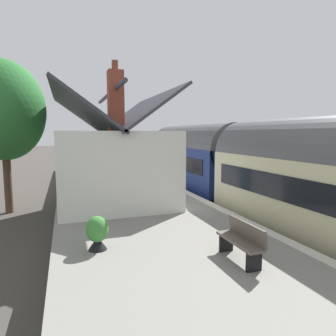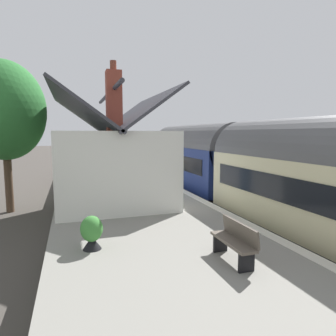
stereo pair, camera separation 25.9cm
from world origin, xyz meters
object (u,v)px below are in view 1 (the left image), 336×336
(train, at_px, (304,181))
(station_sign_board, at_px, (134,155))
(planter_under_sign, at_px, (122,160))
(lamp_post_platform, at_px, (125,134))
(planter_edge_far, at_px, (148,174))
(planter_edge_near, at_px, (130,168))
(bench_near_building, at_px, (242,240))
(bench_platform_end, at_px, (109,161))
(planter_bench_right, at_px, (97,233))
(tree_far_left, at_px, (3,111))
(planter_by_door, at_px, (96,178))
(bench_by_lamp, at_px, (124,170))
(station_building, at_px, (111,162))
(planter_bench_left, at_px, (121,160))

(train, bearing_deg, station_sign_board, 9.93)
(planter_under_sign, height_order, lamp_post_platform, lamp_post_platform)
(planter_edge_far, bearing_deg, planter_edge_near, 17.64)
(bench_near_building, relative_size, bench_platform_end, 1.00)
(bench_near_building, bearing_deg, planter_bench_right, 60.61)
(planter_under_sign, bearing_deg, station_sign_board, -177.22)
(bench_platform_end, relative_size, planter_bench_right, 1.66)
(station_sign_board, height_order, tree_far_left, tree_far_left)
(planter_by_door, bearing_deg, bench_by_lamp, -50.75)
(planter_by_door, bearing_deg, planter_under_sign, -19.65)
(planter_under_sign, distance_m, planter_edge_near, 6.29)
(planter_under_sign, xyz_separation_m, planter_edge_near, (-6.26, 0.60, 0.01))
(station_sign_board, distance_m, tree_far_left, 10.50)
(station_building, distance_m, planter_edge_near, 7.59)
(station_building, distance_m, bench_platform_end, 13.09)
(bench_near_building, relative_size, planter_bench_left, 2.13)
(planter_by_door, distance_m, planter_bench_right, 10.35)
(planter_edge_near, bearing_deg, planter_edge_far, -162.36)
(planter_under_sign, height_order, tree_far_left, tree_far_left)
(bench_platform_end, distance_m, bench_by_lamp, 6.80)
(train, bearing_deg, lamp_post_platform, 10.14)
(lamp_post_platform, relative_size, tree_far_left, 0.55)
(planter_by_door, distance_m, planter_edge_far, 3.27)
(planter_under_sign, distance_m, planter_bench_left, 1.06)
(planter_edge_near, bearing_deg, bench_by_lamp, 147.92)
(planter_edge_far, height_order, tree_far_left, tree_far_left)
(planter_bench_right, bearing_deg, planter_bench_left, -11.76)
(planter_by_door, bearing_deg, station_sign_board, -34.85)
(train, height_order, bench_by_lamp, train)
(bench_near_building, bearing_deg, bench_by_lamp, 0.29)
(planter_by_door, xyz_separation_m, planter_edge_near, (2.58, -2.56, 0.19))
(bench_platform_end, bearing_deg, planter_bench_left, -39.95)
(bench_near_building, xyz_separation_m, planter_edge_near, (14.57, -0.56, -0.01))
(bench_by_lamp, height_order, planter_bench_right, bench_by_lamp)
(station_building, height_order, bench_by_lamp, station_building)
(planter_by_door, bearing_deg, planter_edge_near, -44.76)
(station_building, xyz_separation_m, bench_near_building, (-7.44, -1.79, -1.12))
(station_building, xyz_separation_m, planter_bench_right, (-5.76, 1.20, -1.18))
(planter_bench_left, bearing_deg, bench_by_lamp, 171.28)
(planter_under_sign, relative_size, planter_bench_left, 1.31)
(station_building, distance_m, station_sign_board, 9.89)
(station_building, height_order, planter_under_sign, station_building)
(planter_edge_far, bearing_deg, bench_platform_end, 9.36)
(bench_platform_end, distance_m, planter_edge_far, 8.07)
(planter_by_door, bearing_deg, train, -148.72)
(bench_by_lamp, distance_m, planter_edge_near, 1.19)
(planter_bench_right, bearing_deg, station_building, -11.82)
(planter_bench_left, relative_size, tree_far_left, 0.09)
(planter_edge_far, xyz_separation_m, planter_bench_left, (9.47, 0.04, 0.08))
(planter_edge_far, bearing_deg, station_sign_board, -1.42)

